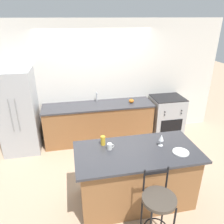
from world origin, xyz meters
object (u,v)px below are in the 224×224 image
oven_range (166,115)px  pumpkin_decoration (131,101)px  wine_glass (161,138)px  refrigerator (19,112)px  bar_stool_near (158,206)px  dinner_plate (181,152)px  tumbler_cup (103,141)px  coffee_mug (110,146)px

oven_range → pumpkin_decoration: size_ratio=8.08×
wine_glass → refrigerator: bearing=141.7°
bar_stool_near → dinner_plate: (0.55, 0.57, 0.33)m
oven_range → pumpkin_decoration: pumpkin_decoration is taller
bar_stool_near → wine_glass: wine_glass is taller
refrigerator → tumbler_cup: 2.26m
dinner_plate → pumpkin_decoration: bearing=93.4°
refrigerator → bar_stool_near: 3.37m
bar_stool_near → dinner_plate: bar_stool_near is taller
dinner_plate → coffee_mug: bearing=163.5°
pumpkin_decoration → bar_stool_near: bearing=-99.0°
bar_stool_near → tumbler_cup: size_ratio=7.27×
refrigerator → oven_range: bearing=0.9°
tumbler_cup → bar_stool_near: bearing=-62.8°
refrigerator → bar_stool_near: bearing=-52.8°
pumpkin_decoration → refrigerator: bearing=-179.6°
refrigerator → pumpkin_decoration: 2.46m
oven_range → refrigerator: bearing=-179.1°
dinner_plate → oven_range: bearing=69.7°
coffee_mug → wine_glass: bearing=-4.2°
oven_range → bar_stool_near: bearing=-116.3°
oven_range → coffee_mug: 2.63m
bar_stool_near → pumpkin_decoration: 2.74m
coffee_mug → pumpkin_decoration: bearing=64.8°
oven_range → tumbler_cup: 2.60m
wine_glass → tumbler_cup: 0.88m
refrigerator → coffee_mug: refrigerator is taller
wine_glass → tumbler_cup: (-0.85, 0.20, -0.06)m
dinner_plate → tumbler_cup: (-1.06, 0.43, 0.06)m
wine_glass → pumpkin_decoration: size_ratio=1.59×
bar_stool_near → coffee_mug: bar_stool_near is taller
oven_range → tumbler_cup: size_ratio=6.49×
pumpkin_decoration → coffee_mug: bearing=-115.2°
bar_stool_near → dinner_plate: 0.86m
bar_stool_near → oven_range: bearing=63.7°
dinner_plate → coffee_mug: coffee_mug is taller
refrigerator → oven_range: 3.41m
oven_range → dinner_plate: size_ratio=4.00×
oven_range → dinner_plate: 2.35m
oven_range → bar_stool_near: size_ratio=0.89×
refrigerator → coffee_mug: 2.42m
oven_range → dinner_plate: same height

